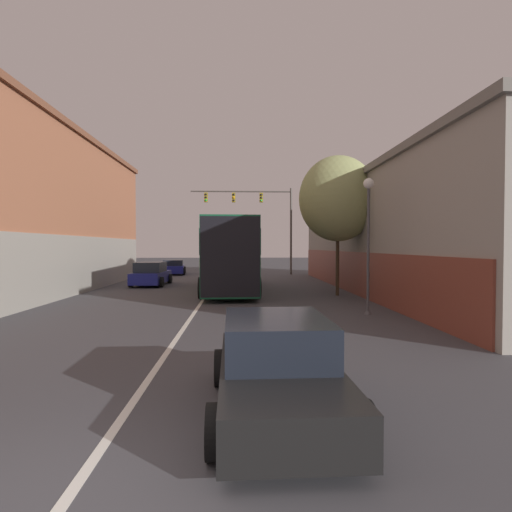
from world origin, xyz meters
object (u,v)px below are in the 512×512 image
(street_lamp, at_px, (368,226))
(bus, at_px, (229,252))
(street_tree_near, at_px, (338,199))
(parked_car_left_near, at_px, (151,274))
(hatchback_foreground, at_px, (277,368))
(parked_car_left_mid, at_px, (173,267))
(traffic_signal_gantry, at_px, (259,210))

(street_lamp, bearing_deg, bus, 123.96)
(bus, height_order, street_tree_near, street_tree_near)
(bus, xyz_separation_m, street_lamp, (5.15, -7.65, 1.04))
(parked_car_left_near, xyz_separation_m, street_tree_near, (10.28, -5.48, 4.06))
(street_lamp, bearing_deg, parked_car_left_near, 132.70)
(parked_car_left_near, relative_size, street_lamp, 0.83)
(street_lamp, height_order, street_tree_near, street_tree_near)
(hatchback_foreground, bearing_deg, street_lamp, -27.35)
(bus, height_order, parked_car_left_mid, bus)
(parked_car_left_near, bearing_deg, street_tree_near, -116.24)
(parked_car_left_mid, bearing_deg, traffic_signal_gantry, -100.63)
(street_tree_near, bearing_deg, bus, 157.35)
(parked_car_left_mid, height_order, street_lamp, street_lamp)
(traffic_signal_gantry, relative_size, street_lamp, 1.78)
(parked_car_left_near, distance_m, street_tree_near, 12.34)
(bus, relative_size, street_lamp, 2.13)
(hatchback_foreground, bearing_deg, traffic_signal_gantry, -3.48)
(traffic_signal_gantry, xyz_separation_m, street_lamp, (2.91, -19.98, -2.34))
(parked_car_left_mid, xyz_separation_m, street_lamp, (10.27, -20.52, 2.52))
(bus, distance_m, hatchback_foreground, 15.93)
(hatchback_foreground, bearing_deg, bus, 2.90)
(parked_car_left_mid, bearing_deg, street_lamp, -159.87)
(parked_car_left_near, bearing_deg, parked_car_left_mid, 3.20)
(parked_car_left_mid, distance_m, traffic_signal_gantry, 8.84)
(bus, bearing_deg, parked_car_left_near, 54.22)
(hatchback_foreground, relative_size, traffic_signal_gantry, 0.45)
(parked_car_left_near, distance_m, parked_car_left_mid, 9.64)
(bus, distance_m, street_lamp, 9.28)
(bus, height_order, parked_car_left_near, bus)
(hatchback_foreground, relative_size, street_tree_near, 0.57)
(bus, xyz_separation_m, hatchback_foreground, (1.15, -15.82, -1.45))
(parked_car_left_near, height_order, parked_car_left_mid, parked_car_left_near)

